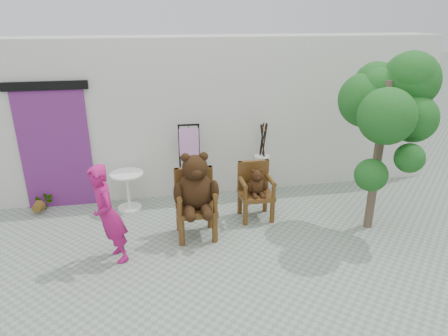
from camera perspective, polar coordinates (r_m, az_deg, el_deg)
name	(u,v)px	position (r m, az deg, el deg)	size (l,w,h in m)	color
ground_plane	(252,266)	(5.91, 4.07, -13.79)	(60.00, 60.00, 0.00)	gray
back_wall	(215,114)	(8.10, -1.28, 7.74)	(9.00, 1.00, 3.00)	silver
doorway	(55,146)	(7.76, -22.98, 2.86)	(1.40, 0.11, 2.33)	#68246C
chair_big	(196,191)	(6.26, -4.09, -3.28)	(0.71, 0.75, 1.43)	#462A0F
chair_small	(256,187)	(6.95, 4.54, -2.68)	(0.57, 0.52, 1.00)	#462A0F
person	(108,215)	(5.86, -16.24, -6.43)	(0.55, 0.36, 1.50)	#AA1463
cafe_table	(128,187)	(7.48, -13.58, -2.59)	(0.60, 0.60, 0.70)	white
display_stand	(190,172)	(7.58, -4.88, -0.55)	(0.46, 0.36, 1.51)	black
stool_bucket	(262,164)	(7.82, 5.42, 0.58)	(0.32, 0.32, 1.45)	white
tree	(391,100)	(6.68, 22.72, 8.93)	(1.49, 1.61, 2.88)	#423528
potted_plant	(41,203)	(7.97, -24.66, -4.57)	(0.32, 0.28, 0.36)	#103D15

